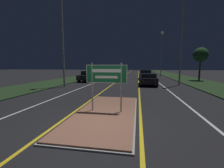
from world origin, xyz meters
TOP-DOWN VIEW (x-y plane):
  - ground_plane at (0.00, 0.00)m, footprint 160.00×160.00m
  - median_island at (0.00, 1.56)m, footprint 2.76×6.50m
  - verge_left at (-9.50, 20.00)m, footprint 5.00×100.00m
  - verge_right at (9.50, 20.00)m, footprint 5.00×100.00m
  - centre_line_yellow_left at (-1.57, 25.00)m, footprint 0.12×70.00m
  - centre_line_yellow_right at (1.57, 25.00)m, footprint 0.12×70.00m
  - lane_line_white_left at (-4.20, 25.00)m, footprint 0.12×70.00m
  - lane_line_white_right at (4.20, 25.00)m, footprint 0.12×70.00m
  - edge_line_white_left at (-7.20, 25.00)m, footprint 0.10×70.00m
  - edge_line_white_right at (7.20, 25.00)m, footprint 0.10×70.00m
  - highway_sign at (0.00, 1.56)m, footprint 1.90×0.07m
  - streetlight_left_near at (-6.16, 9.36)m, footprint 0.60×0.60m
  - streetlight_right_near at (6.12, 12.96)m, footprint 0.48×0.48m
  - streetlight_right_far at (6.46, 29.69)m, footprint 0.64×0.64m
  - car_receding_0 at (2.58, 12.47)m, footprint 1.96×4.33m
  - car_receding_1 at (2.64, 20.38)m, footprint 2.03×4.17m
  - car_approaching_0 at (-5.68, 15.66)m, footprint 1.87×4.65m
  - car_approaching_1 at (-2.83, 26.71)m, footprint 2.02×4.07m
  - roadside_palm_right at (10.42, 18.94)m, footprint 2.07×2.07m

SIDE VIEW (x-z plane):
  - ground_plane at x=0.00m, z-range 0.00..0.00m
  - centre_line_yellow_left at x=-1.57m, z-range 0.00..0.01m
  - centre_line_yellow_right at x=1.57m, z-range 0.00..0.01m
  - lane_line_white_left at x=-4.20m, z-range 0.00..0.01m
  - lane_line_white_right at x=4.20m, z-range 0.00..0.01m
  - edge_line_white_left at x=-7.20m, z-range 0.00..0.01m
  - edge_line_white_right at x=7.20m, z-range 0.00..0.01m
  - verge_left at x=-9.50m, z-range 0.00..0.08m
  - verge_right at x=9.50m, z-range 0.00..0.08m
  - median_island at x=0.00m, z-range -0.01..0.09m
  - car_approaching_1 at x=-2.83m, z-range 0.04..1.36m
  - car_receding_0 at x=2.58m, z-range 0.05..1.39m
  - car_approaching_0 at x=-5.68m, z-range 0.03..1.52m
  - car_receding_1 at x=2.64m, z-range 0.03..1.56m
  - highway_sign at x=0.00m, z-range 0.59..2.84m
  - roadside_palm_right at x=10.42m, z-range 1.41..6.22m
  - streetlight_right_near at x=6.12m, z-range 1.12..12.03m
  - streetlight_left_near at x=-6.16m, z-range 1.77..11.45m
  - streetlight_right_far at x=6.46m, z-range 1.96..11.54m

